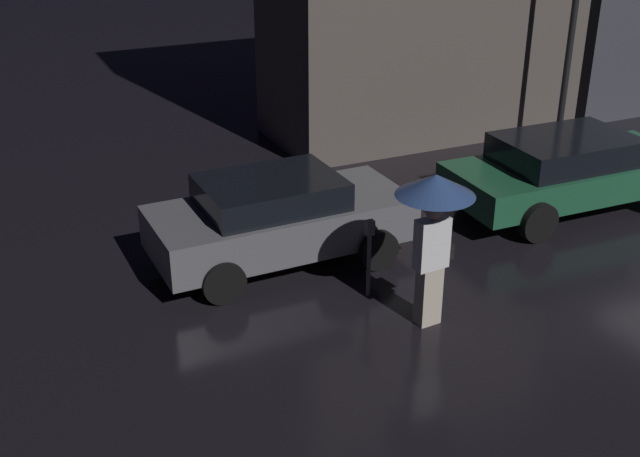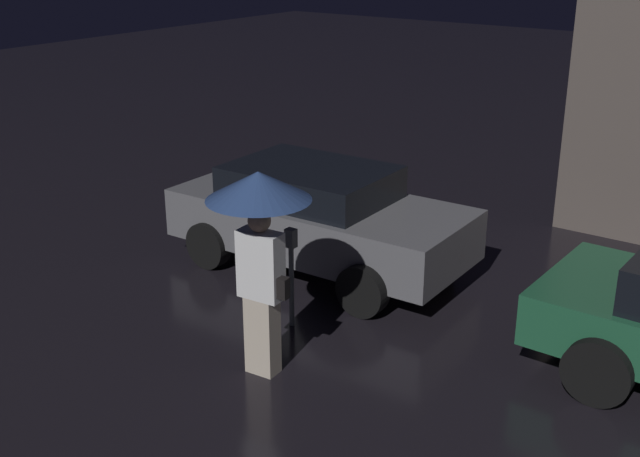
# 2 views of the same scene
# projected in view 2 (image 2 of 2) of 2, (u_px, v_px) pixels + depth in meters

# --- Properties ---
(parked_car_grey) EXTENTS (4.10, 1.97, 1.42)m
(parked_car_grey) POSITION_uv_depth(u_px,v_px,m) (318.00, 215.00, 10.84)
(parked_car_grey) COLOR slate
(parked_car_grey) RESTS_ON ground
(pedestrian_with_umbrella) EXTENTS (1.05, 1.05, 2.21)m
(pedestrian_with_umbrella) POSITION_uv_depth(u_px,v_px,m) (259.00, 220.00, 7.90)
(pedestrian_with_umbrella) COLOR beige
(pedestrian_with_umbrella) RESTS_ON ground
(parking_meter) EXTENTS (0.12, 0.10, 1.22)m
(parking_meter) POSITION_uv_depth(u_px,v_px,m) (291.00, 266.00, 9.22)
(parking_meter) COLOR #4C5154
(parking_meter) RESTS_ON ground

